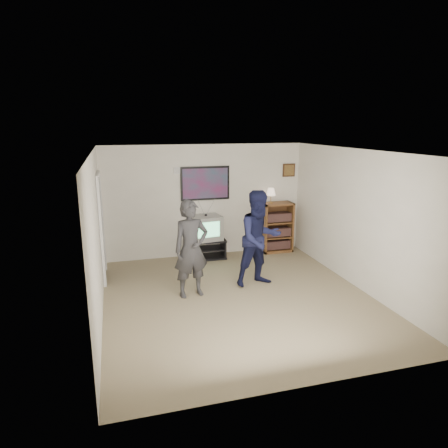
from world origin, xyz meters
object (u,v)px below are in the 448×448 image
bookshelf (277,227)px  crt_television (206,228)px  media_stand (206,249)px  person_tall (191,249)px  person_short (260,239)px

bookshelf → crt_television: bearing=-178.3°
media_stand → person_tall: person_tall is taller
person_tall → person_short: 1.31m
media_stand → person_short: 1.96m
person_tall → person_short: size_ratio=0.95×
crt_television → bookshelf: (1.71, 0.05, -0.12)m
media_stand → bookshelf: (1.72, 0.05, 0.36)m
media_stand → crt_television: size_ratio=1.39×
crt_television → person_tall: bearing=-117.6°
crt_television → bookshelf: bookshelf is taller
crt_television → media_stand: bearing=172.7°
crt_television → person_tall: (-0.70, -1.88, 0.14)m
bookshelf → person_short: 2.13m
person_tall → person_short: person_short is taller
person_tall → person_short: bearing=-3.6°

